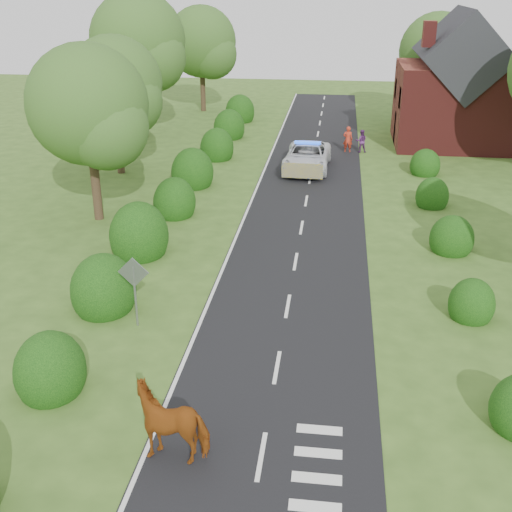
# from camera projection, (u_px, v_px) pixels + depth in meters

# --- Properties ---
(ground) EXTENTS (120.00, 120.00, 0.00)m
(ground) POSITION_uv_depth(u_px,v_px,m) (277.00, 368.00, 19.59)
(ground) COLOR #3A581F
(road) EXTENTS (6.00, 70.00, 0.02)m
(road) POSITION_uv_depth(u_px,v_px,m) (305.00, 207.00, 33.22)
(road) COLOR black
(road) RESTS_ON ground
(road_markings) EXTENTS (4.96, 70.00, 0.01)m
(road_markings) POSITION_uv_depth(u_px,v_px,m) (270.00, 219.00, 31.52)
(road_markings) COLOR white
(road_markings) RESTS_ON road
(hedgerow_left) EXTENTS (2.75, 50.41, 3.00)m
(hedgerow_left) POSITION_uv_depth(u_px,v_px,m) (166.00, 209.00, 30.68)
(hedgerow_left) COLOR black
(hedgerow_left) RESTS_ON ground
(hedgerow_right) EXTENTS (2.10, 45.78, 2.10)m
(hedgerow_right) POSITION_uv_depth(u_px,v_px,m) (447.00, 229.00, 28.79)
(hedgerow_right) COLOR black
(hedgerow_right) RESTS_ON ground
(tree_left_a) EXTENTS (5.74, 5.60, 8.38)m
(tree_left_a) POSITION_uv_depth(u_px,v_px,m) (92.00, 111.00, 29.37)
(tree_left_a) COLOR #332316
(tree_left_a) RESTS_ON ground
(tree_left_b) EXTENTS (5.74, 5.60, 8.07)m
(tree_left_b) POSITION_uv_depth(u_px,v_px,m) (118.00, 89.00, 36.94)
(tree_left_b) COLOR #332316
(tree_left_b) RESTS_ON ground
(tree_left_c) EXTENTS (6.97, 6.80, 10.22)m
(tree_left_c) POSITION_uv_depth(u_px,v_px,m) (141.00, 45.00, 45.58)
(tree_left_c) COLOR #332316
(tree_left_c) RESTS_ON ground
(tree_left_d) EXTENTS (6.15, 6.00, 8.89)m
(tree_left_d) POSITION_uv_depth(u_px,v_px,m) (204.00, 45.00, 54.76)
(tree_left_d) COLOR #332316
(tree_left_d) RESTS_ON ground
(tree_right_c) EXTENTS (6.15, 6.00, 8.58)m
(tree_right_c) POSITION_uv_depth(u_px,v_px,m) (441.00, 54.00, 50.78)
(tree_right_c) COLOR #332316
(tree_right_c) RESTS_ON ground
(road_sign) EXTENTS (1.06, 0.08, 2.53)m
(road_sign) POSITION_uv_depth(u_px,v_px,m) (134.00, 282.00, 21.33)
(road_sign) COLOR gray
(road_sign) RESTS_ON ground
(house) EXTENTS (8.00, 7.40, 9.17)m
(house) POSITION_uv_depth(u_px,v_px,m) (457.00, 90.00, 44.24)
(house) COLOR maroon
(house) RESTS_ON ground
(cow) EXTENTS (2.30, 1.23, 1.62)m
(cow) POSITION_uv_depth(u_px,v_px,m) (174.00, 424.00, 15.87)
(cow) COLOR brown
(cow) RESTS_ON ground
(police_van) EXTENTS (2.90, 5.92, 1.75)m
(police_van) POSITION_uv_depth(u_px,v_px,m) (307.00, 157.00, 39.47)
(police_van) COLOR silver
(police_van) RESTS_ON ground
(pedestrian_red) EXTENTS (0.66, 0.45, 1.76)m
(pedestrian_red) POSITION_uv_depth(u_px,v_px,m) (348.00, 139.00, 43.34)
(pedestrian_red) COLOR red
(pedestrian_red) RESTS_ON ground
(pedestrian_purple) EXTENTS (0.79, 0.64, 1.54)m
(pedestrian_purple) POSITION_uv_depth(u_px,v_px,m) (361.00, 141.00, 43.36)
(pedestrian_purple) COLOR #5C2867
(pedestrian_purple) RESTS_ON ground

